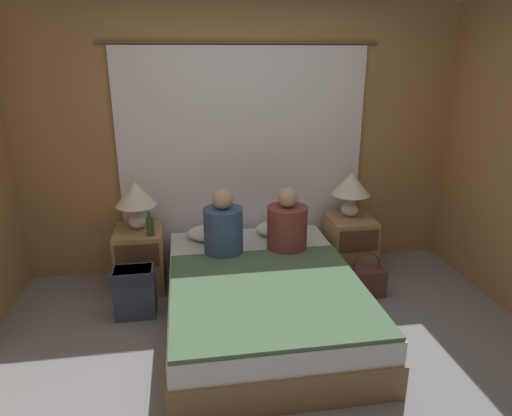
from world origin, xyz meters
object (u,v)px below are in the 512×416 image
Objects in this scene: nightstand_right at (349,245)px; pillow_left at (213,232)px; pillow_right at (281,228)px; beer_bottle_on_left_stand at (150,226)px; bed at (262,299)px; handbag_on_floor at (365,281)px; person_right_in_bed at (287,226)px; backpack_on_floor at (135,289)px; nightstand_left at (141,259)px; lamp_right at (351,187)px; lamp_left at (136,197)px; person_left_in_bed at (223,228)px.

nightstand_right reaches higher than pillow_left.
beer_bottle_on_left_stand reaches higher than pillow_right.
handbag_on_floor is (0.97, 0.27, -0.07)m from bed.
person_right_in_bed is 1.37m from backpack_on_floor.
beer_bottle_on_left_stand is (-1.86, -0.14, 0.36)m from nightstand_right.
nightstand_left reaches higher than pillow_right.
beer_bottle_on_left_stand is 1.94m from handbag_on_floor.
lamp_right is at bearing -0.18° from pillow_left.
beer_bottle_on_left_stand is at bearing 169.75° from handbag_on_floor.
backpack_on_floor is at bearing -110.87° from beer_bottle_on_left_stand.
person_right_in_bed is at bearing -15.67° from lamp_left.
person_left_in_bed reaches higher than pillow_right.
pillow_left is at bearing 177.41° from nightstand_right.
lamp_right reaches higher than pillow_left.
lamp_right is at bearing -0.36° from pillow_right.
handbag_on_floor is (1.29, -0.53, -0.34)m from pillow_left.
bed is at bearing -34.85° from beer_bottle_on_left_stand.
person_right_in_bed is at bearing -152.66° from lamp_right.
lamp_right is at bearing 5.97° from beer_bottle_on_left_stand.
backpack_on_floor is (-0.68, -0.55, -0.23)m from pillow_left.
lamp_left reaches higher than person_right_in_bed.
nightstand_left is 2.02m from handbag_on_floor.
lamp_right is 0.88× the size of pillow_left.
pillow_left is at bearing 180.00° from pillow_right.
nightstand_right reaches higher than pillow_right.
bed is 0.91m from pillow_right.
nightstand_left is 1.98m from nightstand_right.
nightstand_left is 0.87m from person_left_in_bed.
lamp_left reaches higher than nightstand_left.
pillow_right is at bearing 140.77° from handbag_on_floor.
lamp_right reaches higher than pillow_right.
pillow_left is 0.73m from person_right_in_bed.
pillow_right reaches higher than bed.
nightstand_left is at bearing 166.63° from person_right_in_bed.
person_left_in_bed reaches higher than nightstand_right.
nightstand_right is (0.99, 0.74, 0.08)m from bed.
pillow_right is at bearing 68.19° from bed.
backpack_on_floor is (-1.99, -0.49, -0.04)m from nightstand_right.
handbag_on_floor is at bearing -10.25° from beer_bottle_on_left_stand.
nightstand_left reaches higher than bed.
lamp_left is 0.82m from backpack_on_floor.
beer_bottle_on_left_stand is at bearing -160.09° from pillow_left.
lamp_left is at bearing -179.64° from pillow_left.
lamp_right is (1.98, 0.00, 0.00)m from lamp_left.
lamp_right is (1.98, 0.06, 0.57)m from nightstand_left.
pillow_left is at bearing 149.38° from person_right_in_bed.
beer_bottle_on_left_stand is 0.51× the size of backpack_on_floor.
pillow_left is 0.61m from beer_bottle_on_left_stand.
person_right_in_bed is at bearing 166.15° from handbag_on_floor.
nightstand_right is 0.98× the size of person_right_in_bed.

